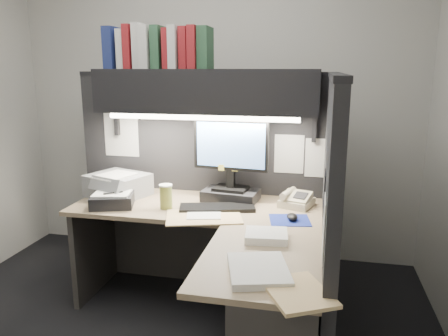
{
  "coord_description": "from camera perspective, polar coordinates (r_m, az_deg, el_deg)",
  "views": [
    {
      "loc": [
        0.9,
        -2.22,
        1.66
      ],
      "look_at": [
        0.3,
        0.51,
        1.01
      ],
      "focal_mm": 35.0,
      "sensor_mm": 36.0,
      "label": 1
    }
  ],
  "objects": [
    {
      "name": "mouse",
      "position": [
        2.76,
        8.9,
        -6.32
      ],
      "size": [
        0.08,
        0.12,
        0.04
      ],
      "primitive_type": "ellipsoid",
      "rotation": [
        0.0,
        0.0,
        0.2
      ],
      "color": "black",
      "rests_on": "mousepad"
    },
    {
      "name": "partition_back",
      "position": [
        3.38,
        -3.01,
        -1.75
      ],
      "size": [
        1.9,
        0.06,
        1.6
      ],
      "primitive_type": "cube",
      "color": "black",
      "rests_on": "floor"
    },
    {
      "name": "mousepad",
      "position": [
        2.76,
        8.57,
        -6.75
      ],
      "size": [
        0.28,
        0.26,
        0.0
      ],
      "primitive_type": "cube",
      "rotation": [
        0.0,
        0.0,
        0.18
      ],
      "color": "navy",
      "rests_on": "desk"
    },
    {
      "name": "wall_back",
      "position": [
        3.84,
        -1.27,
        8.37
      ],
      "size": [
        3.5,
        0.04,
        2.7
      ],
      "primitive_type": "cube",
      "color": "#B8B6AF",
      "rests_on": "floor"
    },
    {
      "name": "telephone",
      "position": [
        3.03,
        9.46,
        -4.2
      ],
      "size": [
        0.26,
        0.26,
        0.08
      ],
      "primitive_type": "cube",
      "rotation": [
        0.0,
        0.0,
        -0.31
      ],
      "color": "#B8AF8E",
      "rests_on": "desk"
    },
    {
      "name": "pinned_papers",
      "position": [
        2.89,
        2.5,
        0.89
      ],
      "size": [
        1.76,
        1.31,
        0.51
      ],
      "color": "white",
      "rests_on": "partition_back"
    },
    {
      "name": "paper_stack_a",
      "position": [
        2.45,
        5.54,
        -8.81
      ],
      "size": [
        0.25,
        0.22,
        0.04
      ],
      "primitive_type": "cube",
      "rotation": [
        0.0,
        0.0,
        0.11
      ],
      "color": "white",
      "rests_on": "desk"
    },
    {
      "name": "task_light_tube",
      "position": [
        2.95,
        -3.0,
        6.58
      ],
      "size": [
        1.32,
        0.04,
        0.04
      ],
      "primitive_type": "cylinder",
      "rotation": [
        0.0,
        1.57,
        0.0
      ],
      "color": "white",
      "rests_on": "overhead_shelf"
    },
    {
      "name": "manila_stack",
      "position": [
        1.93,
        9.63,
        -15.74
      ],
      "size": [
        0.36,
        0.39,
        0.02
      ],
      "primitive_type": "cube",
      "rotation": [
        0.0,
        0.0,
        0.49
      ],
      "color": "#DEBA7D",
      "rests_on": "desk"
    },
    {
      "name": "overhead_shelf",
      "position": [
        3.08,
        -2.33,
        10.02
      ],
      "size": [
        1.55,
        0.34,
        0.3
      ],
      "primitive_type": "cube",
      "color": "black",
      "rests_on": "partition_back"
    },
    {
      "name": "printer",
      "position": [
        3.33,
        -13.67,
        -2.18
      ],
      "size": [
        0.49,
        0.46,
        0.16
      ],
      "primitive_type": "cube",
      "rotation": [
        0.0,
        0.0,
        -0.36
      ],
      "color": "gray",
      "rests_on": "desk"
    },
    {
      "name": "notebook_stack",
      "position": [
        3.09,
        -14.37,
        -4.11
      ],
      "size": [
        0.34,
        0.31,
        0.08
      ],
      "primitive_type": "cube",
      "rotation": [
        0.0,
        0.0,
        0.32
      ],
      "color": "black",
      "rests_on": "desk"
    },
    {
      "name": "binder_row",
      "position": [
        3.18,
        -8.5,
        15.26
      ],
      "size": [
        0.74,
        0.25,
        0.31
      ],
      "color": "navy",
      "rests_on": "overhead_shelf"
    },
    {
      "name": "monitor",
      "position": [
        3.08,
        0.89,
        -0.12
      ],
      "size": [
        0.54,
        0.28,
        0.58
      ],
      "rotation": [
        0.0,
        0.0,
        -0.12
      ],
      "color": "black",
      "rests_on": "desk"
    },
    {
      "name": "partition_right",
      "position": [
        2.55,
        13.46,
        -7.06
      ],
      "size": [
        0.06,
        1.5,
        1.6
      ],
      "primitive_type": "cube",
      "color": "black",
      "rests_on": "floor"
    },
    {
      "name": "paper_stack_b",
      "position": [
        2.07,
        4.52,
        -13.14
      ],
      "size": [
        0.35,
        0.39,
        0.03
      ],
      "primitive_type": "cube",
      "rotation": [
        0.0,
        0.0,
        0.27
      ],
      "color": "white",
      "rests_on": "desk"
    },
    {
      "name": "desk",
      "position": [
        2.57,
        0.2,
        -15.19
      ],
      "size": [
        1.7,
        1.53,
        0.73
      ],
      "color": "#8E785A",
      "rests_on": "floor"
    },
    {
      "name": "coffee_cup",
      "position": [
        2.97,
        -7.59,
        -3.8
      ],
      "size": [
        0.11,
        0.11,
        0.16
      ],
      "primitive_type": "cylinder",
      "rotation": [
        0.0,
        0.0,
        -0.38
      ],
      "color": "#AEA445",
      "rests_on": "desk"
    },
    {
      "name": "open_folder",
      "position": [
        2.79,
        -2.65,
        -6.38
      ],
      "size": [
        0.54,
        0.44,
        0.01
      ],
      "primitive_type": "cube",
      "rotation": [
        0.0,
        0.0,
        0.31
      ],
      "color": "#DEBA7D",
      "rests_on": "desk"
    },
    {
      "name": "keyboard",
      "position": [
        2.94,
        -0.89,
        -5.2
      ],
      "size": [
        0.53,
        0.29,
        0.02
      ],
      "primitive_type": "cube",
      "rotation": [
        0.0,
        0.0,
        0.26
      ],
      "color": "black",
      "rests_on": "desk"
    }
  ]
}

